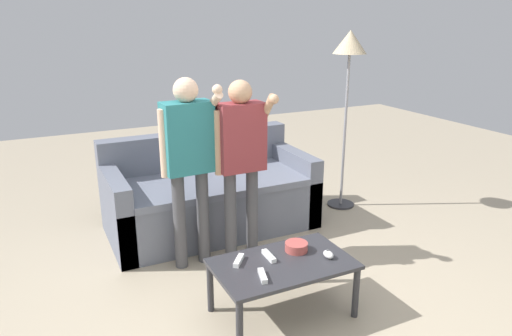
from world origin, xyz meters
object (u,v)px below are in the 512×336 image
object	(u,v)px
game_remote_wand_far	(269,256)
snack_bowl	(296,247)
player_left	(189,152)
game_remote_wand_spare	(239,260)
player_center	(241,151)
coffee_table	(283,269)
game_remote_nunchuk	(328,254)
game_remote_wand_near	(263,276)
floor_lamp	(349,57)
couch	(210,196)

from	to	relation	value
game_remote_wand_far	snack_bowl	bearing A→B (deg)	2.51
player_left	game_remote_wand_spare	bearing A→B (deg)	-85.99
player_left	player_center	xyz separation A→B (m)	(0.39, -0.08, -0.02)
coffee_table	game_remote_nunchuk	bearing A→B (deg)	-14.72
coffee_table	game_remote_wand_spare	world-z (taller)	game_remote_wand_spare
game_remote_nunchuk	player_center	xyz separation A→B (m)	(-0.22, 0.90, 0.51)
coffee_table	game_remote_wand_spare	size ratio (longest dim) A/B	6.49
snack_bowl	player_center	world-z (taller)	player_center
game_remote_nunchuk	game_remote_wand_near	distance (m)	0.51
coffee_table	game_remote_wand_near	world-z (taller)	game_remote_wand_near
player_center	game_remote_wand_far	xyz separation A→B (m)	(-0.13, -0.73, -0.52)
player_center	game_remote_wand_near	size ratio (longest dim) A/B	9.54
coffee_table	game_remote_wand_far	distance (m)	0.12
snack_bowl	player_center	distance (m)	0.89
snack_bowl	floor_lamp	world-z (taller)	floor_lamp
floor_lamp	game_remote_wand_near	xyz separation A→B (m)	(-1.70, -1.52, -1.14)
couch	coffee_table	xyz separation A→B (m)	(-0.06, -1.52, 0.03)
game_remote_nunchuk	game_remote_wand_near	xyz separation A→B (m)	(-0.51, -0.04, -0.01)
coffee_table	game_remote_wand_near	xyz separation A→B (m)	(-0.21, -0.12, 0.06)
game_remote_nunchuk	coffee_table	bearing A→B (deg)	165.28
game_remote_nunchuk	game_remote_wand_spare	bearing A→B (deg)	160.28
game_remote_wand_far	coffee_table	bearing A→B (deg)	-57.85
floor_lamp	player_left	world-z (taller)	floor_lamp
player_center	game_remote_wand_spare	world-z (taller)	player_center
couch	player_center	xyz separation A→B (m)	(0.02, -0.70, 0.61)
snack_bowl	couch	bearing A→B (deg)	93.93
game_remote_nunchuk	game_remote_wand_spare	distance (m)	0.59
player_left	player_center	world-z (taller)	player_left
game_remote_wand_far	couch	bearing A→B (deg)	85.28
player_center	game_remote_wand_spare	size ratio (longest dim) A/B	10.54
coffee_table	floor_lamp	xyz separation A→B (m)	(1.49, 1.41, 1.20)
couch	player_left	world-z (taller)	player_left
couch	game_remote_nunchuk	size ratio (longest dim) A/B	21.16
player_center	game_remote_wand_spare	distance (m)	0.94
player_center	game_remote_wand_far	size ratio (longest dim) A/B	9.27
game_remote_wand_near	game_remote_wand_far	world-z (taller)	same
couch	coffee_table	world-z (taller)	couch
game_remote_wand_near	game_remote_wand_far	bearing A→B (deg)	53.86
floor_lamp	game_remote_wand_far	distance (m)	2.33
game_remote_wand_near	game_remote_wand_spare	size ratio (longest dim) A/B	1.10
coffee_table	floor_lamp	size ratio (longest dim) A/B	0.50
couch	game_remote_wand_near	xyz separation A→B (m)	(-0.27, -1.63, 0.09)
coffee_table	player_center	world-z (taller)	player_center
player_center	snack_bowl	bearing A→B (deg)	-83.59
coffee_table	snack_bowl	size ratio (longest dim) A/B	5.81
game_remote_nunchuk	game_remote_wand_far	size ratio (longest dim) A/B	0.56
player_left	player_center	size ratio (longest dim) A/B	1.02
coffee_table	game_remote_wand_near	bearing A→B (deg)	-150.70
snack_bowl	player_center	size ratio (longest dim) A/B	0.11
game_remote_wand_spare	snack_bowl	bearing A→B (deg)	-3.11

